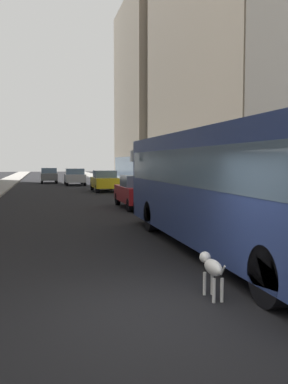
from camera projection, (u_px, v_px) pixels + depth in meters
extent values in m
plane|color=black|center=(63.00, 186.00, 40.69)|extent=(120.00, 120.00, 0.00)
cube|color=#9E9991|center=(0.00, 186.00, 39.39)|extent=(2.40, 110.00, 0.15)
cube|color=gray|center=(123.00, 185.00, 41.97)|extent=(2.40, 110.00, 0.15)
cube|color=slate|center=(180.00, 172.00, 29.55)|extent=(0.08, 17.03, 2.40)
cube|color=#A0937F|center=(171.00, 94.00, 46.98)|extent=(10.28, 14.18, 19.33)
cube|color=slate|center=(125.00, 168.00, 46.39)|extent=(0.08, 12.76, 2.40)
cube|color=#33478C|center=(228.00, 186.00, 11.00)|extent=(2.55, 11.50, 2.75)
cube|color=slate|center=(228.00, 167.00, 10.96)|extent=(2.57, 11.04, 0.90)
cube|color=black|center=(166.00, 207.00, 16.62)|extent=(2.55, 0.16, 0.44)
cylinder|color=black|center=(151.00, 216.00, 14.28)|extent=(0.30, 1.00, 1.00)
cylinder|color=black|center=(215.00, 214.00, 14.78)|extent=(0.30, 1.00, 1.00)
cylinder|color=black|center=(270.00, 276.00, 6.79)|extent=(0.30, 1.00, 1.00)
cube|color=silver|center=(132.00, 156.00, 15.61)|extent=(0.08, 0.24, 0.40)
cube|color=red|center=(138.00, 194.00, 21.49)|extent=(1.74, 4.16, 0.75)
cube|color=slate|center=(139.00, 181.00, 21.24)|extent=(1.60, 1.87, 0.55)
cylinder|color=black|center=(118.00, 199.00, 22.96)|extent=(0.22, 0.64, 0.64)
cylinder|color=black|center=(145.00, 198.00, 23.30)|extent=(0.22, 0.64, 0.64)
cylinder|color=black|center=(130.00, 205.00, 19.73)|extent=(0.22, 0.64, 0.64)
cylinder|color=black|center=(162.00, 204.00, 20.07)|extent=(0.22, 0.64, 0.64)
cube|color=slate|center=(49.00, 176.00, 46.68)|extent=(1.73, 3.94, 0.75)
cube|color=slate|center=(49.00, 170.00, 46.44)|extent=(1.59, 1.77, 0.55)
cylinder|color=black|center=(42.00, 179.00, 48.04)|extent=(0.22, 0.64, 0.64)
cylinder|color=black|center=(56.00, 179.00, 48.38)|extent=(0.22, 0.64, 0.64)
cylinder|color=black|center=(42.00, 181.00, 45.03)|extent=(0.22, 0.64, 0.64)
cylinder|color=black|center=(57.00, 180.00, 45.37)|extent=(0.22, 0.64, 0.64)
cube|color=#B7BABF|center=(75.00, 178.00, 42.43)|extent=(1.88, 4.12, 0.75)
cube|color=slate|center=(75.00, 171.00, 42.19)|extent=(1.73, 1.85, 0.55)
cylinder|color=black|center=(65.00, 181.00, 43.87)|extent=(0.22, 0.64, 0.64)
cylinder|color=black|center=(82.00, 181.00, 44.25)|extent=(0.22, 0.64, 0.64)
cylinder|color=black|center=(67.00, 183.00, 40.68)|extent=(0.22, 0.64, 0.64)
cylinder|color=black|center=(85.00, 182.00, 41.05)|extent=(0.22, 0.64, 0.64)
cube|color=yellow|center=(104.00, 182.00, 33.41)|extent=(1.73, 4.26, 0.75)
cube|color=slate|center=(105.00, 174.00, 33.15)|extent=(1.59, 1.92, 0.55)
cylinder|color=black|center=(92.00, 186.00, 34.93)|extent=(0.22, 0.64, 0.64)
cylinder|color=black|center=(111.00, 186.00, 35.27)|extent=(0.22, 0.64, 0.64)
cylinder|color=black|center=(97.00, 189.00, 31.60)|extent=(0.22, 0.64, 0.64)
cylinder|color=black|center=(118.00, 188.00, 31.94)|extent=(0.22, 0.64, 0.64)
ellipsoid|color=white|center=(213.00, 267.00, 7.24)|extent=(0.22, 0.60, 0.26)
sphere|color=white|center=(205.00, 257.00, 7.60)|extent=(0.20, 0.20, 0.20)
sphere|color=black|center=(201.00, 256.00, 7.61)|extent=(0.07, 0.07, 0.07)
sphere|color=black|center=(208.00, 256.00, 7.64)|extent=(0.07, 0.07, 0.07)
cylinder|color=white|center=(223.00, 270.00, 6.85)|extent=(0.03, 0.16, 0.19)
cylinder|color=white|center=(205.00, 284.00, 7.45)|extent=(0.06, 0.06, 0.40)
cylinder|color=white|center=(212.00, 283.00, 7.48)|extent=(0.06, 0.06, 0.40)
cylinder|color=white|center=(214.00, 291.00, 7.04)|extent=(0.06, 0.06, 0.40)
cylinder|color=white|center=(222.00, 290.00, 7.08)|extent=(0.06, 0.06, 0.40)
sphere|color=black|center=(214.00, 264.00, 7.35)|extent=(0.04, 0.04, 0.04)
sphere|color=black|center=(212.00, 268.00, 7.15)|extent=(0.04, 0.04, 0.04)
sphere|color=black|center=(219.00, 266.00, 7.07)|extent=(0.04, 0.04, 0.04)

